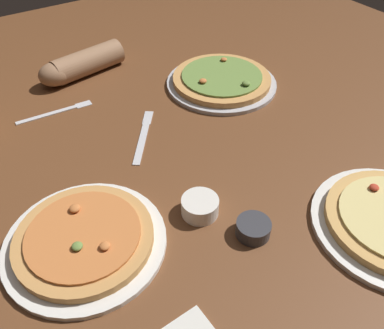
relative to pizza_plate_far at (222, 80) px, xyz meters
name	(u,v)px	position (x,y,z in m)	size (l,w,h in m)	color
ground_plane	(192,175)	(-0.29, -0.28, -0.03)	(2.40, 2.40, 0.03)	brown
pizza_plate_far	(222,80)	(0.00, 0.00, 0.00)	(0.34, 0.34, 0.05)	#B2B2B7
pizza_plate_side	(85,239)	(-0.58, -0.34, 0.00)	(0.32, 0.32, 0.05)	silver
ramekin_sauce	(200,206)	(-0.35, -0.39, 0.00)	(0.08, 0.08, 0.04)	silver
ramekin_butter	(255,227)	(-0.28, -0.50, 0.00)	(0.07, 0.07, 0.03)	#333338
fork_left	(57,112)	(-0.48, 0.14, -0.01)	(0.21, 0.03, 0.01)	silver
knife_right	(143,135)	(-0.32, -0.09, -0.01)	(0.15, 0.19, 0.01)	silver
diner_arm	(79,65)	(-0.34, 0.29, 0.02)	(0.28, 0.12, 0.08)	#936B4C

